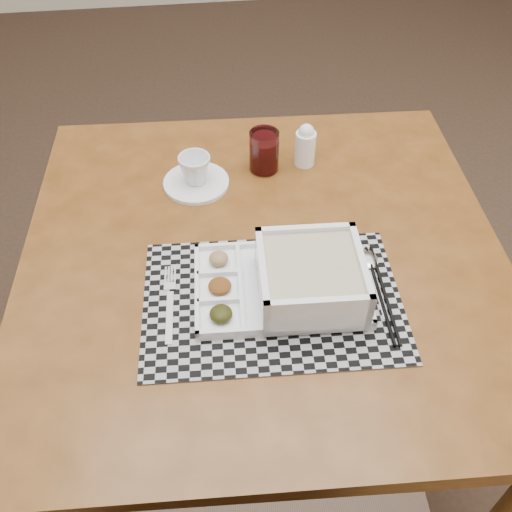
# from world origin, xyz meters

# --- Properties ---
(floor) EXTENTS (5.00, 5.00, 0.00)m
(floor) POSITION_xyz_m (0.00, 0.00, 0.00)
(floor) COLOR #332219
(floor) RESTS_ON ground
(dining_table) EXTENTS (1.02, 1.02, 0.73)m
(dining_table) POSITION_xyz_m (0.11, -0.54, 0.66)
(dining_table) COLOR #512C0E
(dining_table) RESTS_ON ground
(placemat) EXTENTS (0.50, 0.35, 0.00)m
(placemat) POSITION_xyz_m (0.11, -0.68, 0.73)
(placemat) COLOR #9C9CA3
(placemat) RESTS_ON dining_table
(serving_tray) EXTENTS (0.33, 0.24, 0.10)m
(serving_tray) POSITION_xyz_m (0.17, -0.67, 0.77)
(serving_tray) COLOR white
(serving_tray) RESTS_ON placemat
(fork) EXTENTS (0.03, 0.19, 0.00)m
(fork) POSITION_xyz_m (-0.08, -0.66, 0.74)
(fork) COLOR silver
(fork) RESTS_ON placemat
(spoon) EXTENTS (0.04, 0.18, 0.01)m
(spoon) POSITION_xyz_m (0.32, -0.61, 0.74)
(spoon) COLOR silver
(spoon) RESTS_ON placemat
(chopsticks) EXTENTS (0.03, 0.24, 0.01)m
(chopsticks) POSITION_xyz_m (0.32, -0.69, 0.74)
(chopsticks) COLOR black
(chopsticks) RESTS_ON placemat
(saucer) EXTENTS (0.15, 0.15, 0.01)m
(saucer) POSITION_xyz_m (-0.01, -0.31, 0.74)
(saucer) COLOR white
(saucer) RESTS_ON dining_table
(cup) EXTENTS (0.08, 0.08, 0.07)m
(cup) POSITION_xyz_m (-0.01, -0.31, 0.77)
(cup) COLOR white
(cup) RESTS_ON saucer
(juice_glass) EXTENTS (0.07, 0.07, 0.10)m
(juice_glass) POSITION_xyz_m (0.15, -0.28, 0.78)
(juice_glass) COLOR white
(juice_glass) RESTS_ON dining_table
(creamer_bottle) EXTENTS (0.05, 0.05, 0.11)m
(creamer_bottle) POSITION_xyz_m (0.25, -0.27, 0.78)
(creamer_bottle) COLOR white
(creamer_bottle) RESTS_ON dining_table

